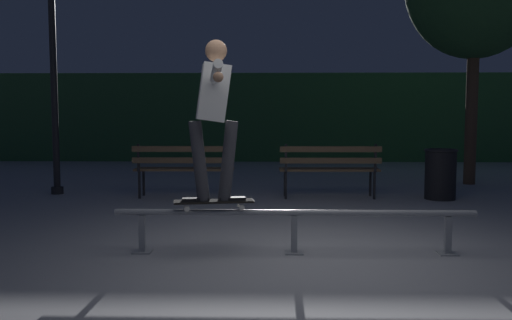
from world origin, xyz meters
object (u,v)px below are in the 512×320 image
grind_rail (294,220)px  park_bench_leftmost (184,165)px  skateboard (214,202)px  trash_can (440,173)px  skateboarder (214,106)px  park_bench_left_center (330,165)px  lamp_post_left (53,45)px

grind_rail → park_bench_leftmost: (-1.62, 3.44, 0.21)m
grind_rail → skateboard: bearing=180.0°
park_bench_leftmost → skateboard: bearing=-76.4°
trash_can → skateboarder: bearing=-133.7°
grind_rail → park_bench_left_center: bearing=78.1°
skateboard → lamp_post_left: size_ratio=0.21×
skateboard → skateboarder: skateboarder is taller
skateboard → lamp_post_left: bearing=128.6°
skateboard → park_bench_left_center: bearing=66.3°
grind_rail → park_bench_left_center: size_ratio=2.20×
skateboard → skateboarder: size_ratio=0.51×
park_bench_left_center → lamp_post_left: 4.97m
grind_rail → trash_can: size_ratio=4.42×
grind_rail → park_bench_leftmost: bearing=115.2°
grind_rail → lamp_post_left: 5.83m
skateboard → park_bench_leftmost: bearing=103.6°
park_bench_leftmost → trash_can: 4.10m
grind_rail → lamp_post_left: size_ratio=0.91×
trash_can → park_bench_leftmost: bearing=179.6°
grind_rail → skateboarder: skateboarder is taller
skateboarder → trash_can: bearing=46.3°
grind_rail → park_bench_leftmost: 3.81m
park_bench_leftmost → trash_can: (4.09, -0.03, -0.12)m
skateboard → park_bench_leftmost: 3.54m
skateboard → park_bench_leftmost: size_ratio=0.50×
lamp_post_left → skateboarder: bearing=-51.4°
skateboarder → park_bench_left_center: skateboarder is taller
lamp_post_left → park_bench_leftmost: bearing=-9.8°
skateboarder → trash_can: skateboarder is taller
skateboard → trash_can: bearing=46.2°
lamp_post_left → skateboard: bearing=-51.4°
trash_can → lamp_post_left: bearing=176.2°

